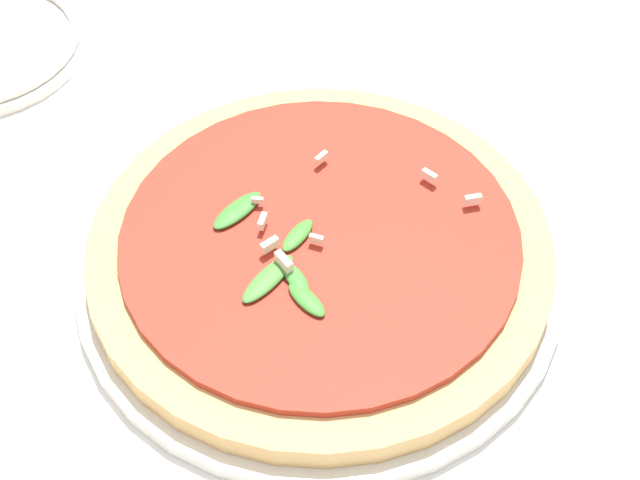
# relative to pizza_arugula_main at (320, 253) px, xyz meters

# --- Properties ---
(ground_plane) EXTENTS (6.00, 6.00, 0.00)m
(ground_plane) POSITION_rel_pizza_arugula_main_xyz_m (-0.01, -0.01, -0.02)
(ground_plane) COLOR white
(pizza_arugula_main) EXTENTS (0.33, 0.33, 0.05)m
(pizza_arugula_main) POSITION_rel_pizza_arugula_main_xyz_m (0.00, 0.00, 0.00)
(pizza_arugula_main) COLOR silver
(pizza_arugula_main) RESTS_ON ground_plane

